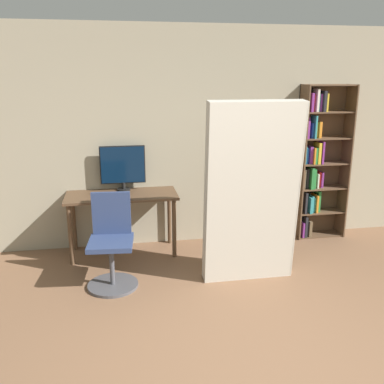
{
  "coord_description": "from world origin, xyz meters",
  "views": [
    {
      "loc": [
        -1.08,
        -2.1,
        2.13
      ],
      "look_at": [
        -0.39,
        1.72,
        1.05
      ],
      "focal_mm": 40.0,
      "sensor_mm": 36.0,
      "label": 1
    }
  ],
  "objects_px": {
    "office_chair": "(112,249)",
    "mattress_near": "(252,195)",
    "bookshelf": "(317,163)",
    "monitor": "(123,166)"
  },
  "relations": [
    {
      "from": "monitor",
      "to": "mattress_near",
      "type": "height_order",
      "value": "mattress_near"
    },
    {
      "from": "office_chair",
      "to": "bookshelf",
      "type": "bearing_deg",
      "value": 19.92
    },
    {
      "from": "monitor",
      "to": "office_chair",
      "type": "distance_m",
      "value": 1.19
    },
    {
      "from": "office_chair",
      "to": "mattress_near",
      "type": "distance_m",
      "value": 1.54
    },
    {
      "from": "bookshelf",
      "to": "mattress_near",
      "type": "xyz_separation_m",
      "value": [
        -1.24,
        -1.12,
        -0.05
      ]
    },
    {
      "from": "office_chair",
      "to": "bookshelf",
      "type": "distance_m",
      "value": 2.9
    },
    {
      "from": "monitor",
      "to": "mattress_near",
      "type": "bearing_deg",
      "value": -41.78
    },
    {
      "from": "monitor",
      "to": "mattress_near",
      "type": "xyz_separation_m",
      "value": [
        1.27,
        -1.13,
        -0.1
      ]
    },
    {
      "from": "bookshelf",
      "to": "office_chair",
      "type": "bearing_deg",
      "value": -160.08
    },
    {
      "from": "bookshelf",
      "to": "mattress_near",
      "type": "distance_m",
      "value": 1.67
    }
  ]
}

